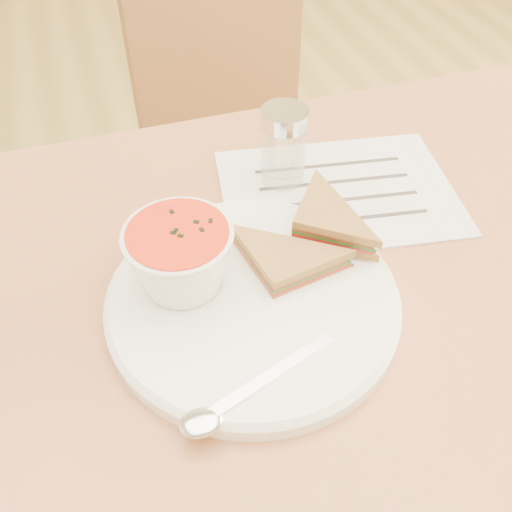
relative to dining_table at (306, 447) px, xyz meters
name	(u,v)px	position (x,y,z in m)	size (l,w,h in m)	color
dining_table	(306,447)	(0.00, 0.00, 0.00)	(1.00, 0.70, 0.75)	brown
chair_far	(258,163)	(0.12, 0.61, 0.07)	(0.40, 0.40, 0.90)	brown
plate	(253,301)	(-0.09, 0.00, 0.38)	(0.29, 0.29, 0.02)	white
soup_bowl	(181,261)	(-0.15, 0.03, 0.43)	(0.11, 0.11, 0.07)	white
sandwich_half_a	(273,294)	(-0.07, -0.02, 0.41)	(0.10, 0.10, 0.03)	olive
sandwich_half_b	(292,232)	(-0.03, 0.05, 0.42)	(0.09, 0.09, 0.03)	olive
spoon	(255,387)	(-0.12, -0.11, 0.40)	(0.19, 0.04, 0.01)	silver
paper_menu	(338,192)	(0.07, 0.13, 0.38)	(0.28, 0.21, 0.00)	white
condiment_shaker	(283,147)	(0.01, 0.18, 0.43)	(0.06, 0.06, 0.10)	silver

